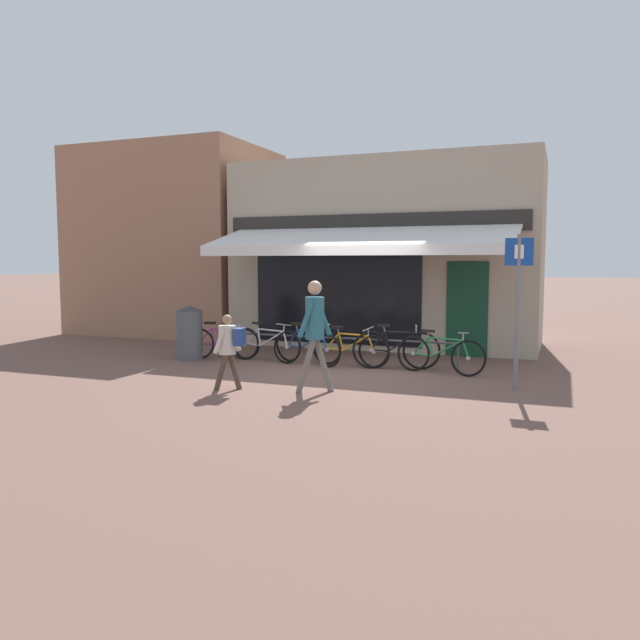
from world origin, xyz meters
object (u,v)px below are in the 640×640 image
at_px(bicycle_purple, 222,343).
at_px(litter_bin, 189,332).
at_px(parking_sign, 518,296).
at_px(bicycle_blue, 307,346).
at_px(bicycle_black, 396,349).
at_px(pedestrian_adult, 315,323).
at_px(bicycle_silver, 266,344).
at_px(pedestrian_child, 229,343).
at_px(bicycle_green, 440,354).
at_px(bicycle_orange, 350,349).

distance_m(bicycle_purple, litter_bin, 0.72).
height_order(litter_bin, parking_sign, parking_sign).
bearing_deg(bicycle_blue, bicycle_black, 24.62).
bearing_deg(bicycle_black, litter_bin, 171.66).
relative_size(pedestrian_adult, parking_sign, 0.71).
xyz_separation_m(bicycle_black, parking_sign, (2.33, -1.29, 1.15)).
relative_size(bicycle_silver, pedestrian_child, 1.41).
height_order(bicycle_blue, litter_bin, litter_bin).
distance_m(bicycle_blue, parking_sign, 4.45).
relative_size(pedestrian_adult, litter_bin, 1.56).
xyz_separation_m(bicycle_black, bicycle_green, (0.90, -0.20, -0.03)).
bearing_deg(bicycle_purple, parking_sign, -25.24).
relative_size(bicycle_black, pedestrian_adult, 0.93).
distance_m(bicycle_black, litter_bin, 4.44).
xyz_separation_m(bicycle_purple, bicycle_silver, (0.99, 0.14, 0.00)).
bearing_deg(litter_bin, bicycle_blue, 6.38).
relative_size(bicycle_purple, litter_bin, 1.41).
relative_size(bicycle_blue, bicycle_black, 1.01).
relative_size(bicycle_purple, pedestrian_adult, 0.90).
bearing_deg(bicycle_purple, bicycle_black, -12.06).
relative_size(bicycle_green, parking_sign, 0.69).
bearing_deg(pedestrian_adult, parking_sign, -164.93).
distance_m(bicycle_green, parking_sign, 2.15).
distance_m(bicycle_silver, bicycle_orange, 1.85).
relative_size(bicycle_black, parking_sign, 0.67).
height_order(bicycle_orange, pedestrian_child, pedestrian_child).
bearing_deg(bicycle_green, pedestrian_child, -125.53).
distance_m(bicycle_green, pedestrian_adult, 2.95).
height_order(bicycle_orange, litter_bin, litter_bin).
bearing_deg(bicycle_blue, bicycle_green, 18.75).
bearing_deg(pedestrian_adult, pedestrian_child, 6.32).
relative_size(bicycle_black, litter_bin, 1.46).
bearing_deg(bicycle_orange, bicycle_silver, -174.13).
bearing_deg(bicycle_black, bicycle_blue, 170.87).
bearing_deg(pedestrian_child, bicycle_purple, -65.92).
xyz_separation_m(bicycle_green, parking_sign, (1.43, -1.09, 1.18)).
bearing_deg(pedestrian_child, bicycle_silver, -83.79).
bearing_deg(bicycle_green, bicycle_silver, -170.70).
distance_m(bicycle_silver, bicycle_black, 2.78).
xyz_separation_m(bicycle_silver, bicycle_blue, (0.96, -0.09, 0.01)).
bearing_deg(bicycle_silver, bicycle_purple, -160.98).
height_order(bicycle_blue, pedestrian_adult, pedestrian_adult).
xyz_separation_m(bicycle_silver, parking_sign, (5.11, -1.21, 1.18)).
relative_size(pedestrian_child, parking_sign, 0.49).
height_order(bicycle_orange, pedestrian_adult, pedestrian_adult).
height_order(bicycle_silver, bicycle_green, bicycle_silver).
xyz_separation_m(bicycle_blue, pedestrian_adult, (1.15, -2.43, 0.74)).
bearing_deg(bicycle_purple, litter_bin, -174.48).
relative_size(bicycle_blue, pedestrian_adult, 0.94).
xyz_separation_m(bicycle_green, pedestrian_child, (-2.92, -2.75, 0.40)).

